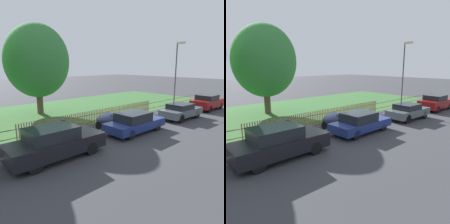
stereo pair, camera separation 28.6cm
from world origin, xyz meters
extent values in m
plane|color=#38383D|center=(0.00, 0.00, 0.00)|extent=(120.00, 120.00, 0.00)
cube|color=#B2ADA3|center=(0.00, 0.10, 0.06)|extent=(34.71, 0.20, 0.12)
cube|color=#33602D|center=(0.00, 7.97, 0.01)|extent=(34.71, 11.76, 0.01)
cube|color=olive|center=(0.00, 2.12, 0.31)|extent=(34.71, 0.03, 0.05)
cube|color=olive|center=(0.00, 2.12, 0.79)|extent=(34.71, 0.03, 0.05)
cube|color=olive|center=(-5.98, 2.10, 0.55)|extent=(0.06, 0.03, 1.10)
cube|color=olive|center=(-5.83, 2.10, 0.55)|extent=(0.06, 0.03, 1.10)
cube|color=olive|center=(-5.68, 2.10, 0.55)|extent=(0.06, 0.03, 1.10)
cube|color=olive|center=(-5.53, 2.10, 0.55)|extent=(0.06, 0.03, 1.10)
cube|color=olive|center=(-5.38, 2.10, 0.55)|extent=(0.06, 0.03, 1.10)
cube|color=olive|center=(-5.23, 2.10, 0.55)|extent=(0.06, 0.03, 1.10)
cube|color=olive|center=(-5.07, 2.10, 0.55)|extent=(0.06, 0.03, 1.10)
cube|color=olive|center=(-4.92, 2.10, 0.55)|extent=(0.06, 0.03, 1.10)
cube|color=olive|center=(-4.77, 2.10, 0.55)|extent=(0.06, 0.03, 1.10)
cube|color=olive|center=(-4.62, 2.10, 0.55)|extent=(0.06, 0.03, 1.10)
cube|color=olive|center=(-4.47, 2.10, 0.55)|extent=(0.06, 0.03, 1.10)
cube|color=olive|center=(-4.32, 2.10, 0.55)|extent=(0.06, 0.03, 1.10)
cube|color=olive|center=(-4.17, 2.10, 0.55)|extent=(0.06, 0.03, 1.10)
cube|color=olive|center=(-4.01, 2.10, 0.55)|extent=(0.06, 0.03, 1.10)
cube|color=olive|center=(-3.86, 2.10, 0.55)|extent=(0.06, 0.03, 1.10)
cube|color=olive|center=(-3.71, 2.10, 0.55)|extent=(0.06, 0.03, 1.10)
cube|color=olive|center=(-3.56, 2.10, 0.55)|extent=(0.06, 0.03, 1.10)
cube|color=olive|center=(-3.41, 2.10, 0.55)|extent=(0.06, 0.03, 1.10)
cube|color=olive|center=(-3.26, 2.10, 0.55)|extent=(0.06, 0.03, 1.10)
cube|color=olive|center=(-3.10, 2.10, 0.55)|extent=(0.06, 0.03, 1.10)
cube|color=olive|center=(-2.95, 2.10, 0.55)|extent=(0.06, 0.03, 1.10)
cube|color=olive|center=(-2.80, 2.10, 0.55)|extent=(0.06, 0.03, 1.10)
cube|color=olive|center=(-2.65, 2.10, 0.55)|extent=(0.06, 0.03, 1.10)
cube|color=olive|center=(-2.50, 2.10, 0.55)|extent=(0.06, 0.03, 1.10)
cube|color=olive|center=(-2.35, 2.10, 0.55)|extent=(0.06, 0.03, 1.10)
cube|color=olive|center=(-2.20, 2.10, 0.55)|extent=(0.06, 0.03, 1.10)
cube|color=olive|center=(-2.04, 2.10, 0.55)|extent=(0.06, 0.03, 1.10)
cube|color=olive|center=(-1.89, 2.10, 0.55)|extent=(0.06, 0.03, 1.10)
cube|color=olive|center=(-1.74, 2.10, 0.55)|extent=(0.06, 0.03, 1.10)
cube|color=olive|center=(-1.59, 2.10, 0.55)|extent=(0.06, 0.03, 1.10)
cube|color=olive|center=(-1.44, 2.10, 0.55)|extent=(0.06, 0.03, 1.10)
cube|color=olive|center=(-1.29, 2.10, 0.55)|extent=(0.06, 0.03, 1.10)
cube|color=olive|center=(-1.14, 2.10, 0.55)|extent=(0.06, 0.03, 1.10)
cube|color=olive|center=(-0.98, 2.10, 0.55)|extent=(0.06, 0.03, 1.10)
cube|color=olive|center=(-0.83, 2.10, 0.55)|extent=(0.06, 0.03, 1.10)
cube|color=olive|center=(-0.68, 2.10, 0.55)|extent=(0.06, 0.03, 1.10)
cube|color=olive|center=(-0.53, 2.10, 0.55)|extent=(0.06, 0.03, 1.10)
cube|color=olive|center=(-0.38, 2.10, 0.55)|extent=(0.06, 0.03, 1.10)
cube|color=olive|center=(-0.23, 2.10, 0.55)|extent=(0.06, 0.03, 1.10)
cube|color=olive|center=(-0.08, 2.10, 0.55)|extent=(0.06, 0.03, 1.10)
cube|color=olive|center=(0.08, 2.10, 0.55)|extent=(0.06, 0.03, 1.10)
cube|color=olive|center=(0.23, 2.10, 0.55)|extent=(0.06, 0.03, 1.10)
cube|color=olive|center=(0.38, 2.10, 0.55)|extent=(0.06, 0.03, 1.10)
cube|color=olive|center=(0.53, 2.10, 0.55)|extent=(0.06, 0.03, 1.10)
cube|color=olive|center=(0.68, 2.10, 0.55)|extent=(0.06, 0.03, 1.10)
cube|color=olive|center=(0.83, 2.10, 0.55)|extent=(0.06, 0.03, 1.10)
cube|color=olive|center=(0.98, 2.10, 0.55)|extent=(0.06, 0.03, 1.10)
cube|color=olive|center=(1.14, 2.10, 0.55)|extent=(0.06, 0.03, 1.10)
cube|color=olive|center=(1.29, 2.10, 0.55)|extent=(0.06, 0.03, 1.10)
cube|color=olive|center=(1.44, 2.10, 0.55)|extent=(0.06, 0.03, 1.10)
cube|color=olive|center=(1.59, 2.10, 0.55)|extent=(0.06, 0.03, 1.10)
cube|color=olive|center=(1.74, 2.10, 0.55)|extent=(0.06, 0.03, 1.10)
cube|color=olive|center=(1.89, 2.10, 0.55)|extent=(0.06, 0.03, 1.10)
cube|color=olive|center=(2.04, 2.10, 0.55)|extent=(0.06, 0.03, 1.10)
cube|color=olive|center=(2.20, 2.10, 0.55)|extent=(0.06, 0.03, 1.10)
cube|color=olive|center=(2.35, 2.10, 0.55)|extent=(0.06, 0.03, 1.10)
cube|color=olive|center=(2.50, 2.10, 0.55)|extent=(0.06, 0.03, 1.10)
cube|color=olive|center=(2.65, 2.10, 0.55)|extent=(0.06, 0.03, 1.10)
cube|color=olive|center=(2.80, 2.10, 0.55)|extent=(0.06, 0.03, 1.10)
cube|color=olive|center=(2.95, 2.10, 0.55)|extent=(0.06, 0.03, 1.10)
cube|color=olive|center=(3.10, 2.10, 0.55)|extent=(0.06, 0.03, 1.10)
cube|color=olive|center=(3.26, 2.10, 0.55)|extent=(0.06, 0.03, 1.10)
cube|color=olive|center=(3.41, 2.10, 0.55)|extent=(0.06, 0.03, 1.10)
cube|color=olive|center=(3.56, 2.10, 0.55)|extent=(0.06, 0.03, 1.10)
cube|color=olive|center=(3.71, 2.10, 0.55)|extent=(0.06, 0.03, 1.10)
cube|color=olive|center=(3.86, 2.10, 0.55)|extent=(0.06, 0.03, 1.10)
cube|color=olive|center=(4.01, 2.10, 0.55)|extent=(0.06, 0.03, 1.10)
cube|color=olive|center=(4.17, 2.10, 0.55)|extent=(0.06, 0.03, 1.10)
cube|color=olive|center=(4.32, 2.10, 0.55)|extent=(0.06, 0.03, 1.10)
cube|color=olive|center=(4.47, 2.10, 0.55)|extent=(0.06, 0.03, 1.10)
cube|color=olive|center=(4.62, 2.10, 0.55)|extent=(0.06, 0.03, 1.10)
cube|color=olive|center=(4.77, 2.10, 0.55)|extent=(0.06, 0.03, 1.10)
cube|color=olive|center=(4.92, 2.10, 0.55)|extent=(0.06, 0.03, 1.10)
cube|color=olive|center=(5.07, 2.10, 0.55)|extent=(0.06, 0.03, 1.10)
cube|color=olive|center=(5.23, 2.10, 0.55)|extent=(0.06, 0.03, 1.10)
cube|color=olive|center=(5.38, 2.10, 0.55)|extent=(0.06, 0.03, 1.10)
cube|color=olive|center=(5.53, 2.10, 0.55)|extent=(0.06, 0.03, 1.10)
cube|color=olive|center=(5.68, 2.10, 0.55)|extent=(0.06, 0.03, 1.10)
cube|color=olive|center=(5.83, 2.10, 0.55)|extent=(0.06, 0.03, 1.10)
cube|color=olive|center=(5.98, 2.10, 0.55)|extent=(0.06, 0.03, 1.10)
cube|color=black|center=(-5.34, -1.26, 0.62)|extent=(4.60, 1.83, 0.71)
cube|color=black|center=(-5.57, -1.25, 1.26)|extent=(2.21, 1.64, 0.57)
cylinder|color=black|center=(-3.91, -0.42, 0.32)|extent=(0.64, 0.14, 0.64)
cylinder|color=black|center=(-3.92, -2.10, 0.32)|extent=(0.64, 0.14, 0.64)
cylinder|color=black|center=(-6.76, -0.41, 0.32)|extent=(0.64, 0.14, 0.64)
cylinder|color=black|center=(-6.76, -2.09, 0.32)|extent=(0.64, 0.14, 0.64)
cube|color=navy|center=(0.43, -1.11, 0.51)|extent=(4.27, 1.86, 0.53)
cube|color=black|center=(0.22, -1.11, 1.06)|extent=(2.06, 1.65, 0.56)
cylinder|color=black|center=(1.74, -0.26, 0.29)|extent=(0.59, 0.15, 0.59)
cylinder|color=black|center=(1.76, -1.93, 0.29)|extent=(0.59, 0.15, 0.59)
cylinder|color=black|center=(-0.90, -0.30, 0.29)|extent=(0.59, 0.15, 0.59)
cylinder|color=black|center=(-0.87, -1.96, 0.29)|extent=(0.59, 0.15, 0.59)
cube|color=#51565B|center=(5.87, -1.30, 0.56)|extent=(3.91, 1.83, 0.56)
cube|color=black|center=(5.67, -1.29, 1.06)|extent=(1.90, 1.59, 0.43)
cylinder|color=black|center=(7.09, -0.56, 0.34)|extent=(0.68, 0.16, 0.67)
cylinder|color=black|center=(7.03, -2.12, 0.34)|extent=(0.68, 0.16, 0.67)
cylinder|color=black|center=(4.70, -0.48, 0.34)|extent=(0.68, 0.16, 0.67)
cylinder|color=black|center=(4.65, -2.04, 0.34)|extent=(0.68, 0.16, 0.67)
cube|color=maroon|center=(11.17, -1.11, 0.65)|extent=(3.98, 1.79, 0.74)
cube|color=black|center=(10.98, -1.11, 1.25)|extent=(1.92, 1.60, 0.46)
cylinder|color=black|center=(12.41, -0.32, 0.33)|extent=(0.66, 0.15, 0.66)
cylinder|color=black|center=(12.39, -1.93, 0.33)|extent=(0.66, 0.15, 0.66)
cylinder|color=black|center=(9.95, -0.29, 0.33)|extent=(0.66, 0.15, 0.66)
cylinder|color=black|center=(9.94, -1.91, 0.33)|extent=(0.66, 0.15, 0.66)
cylinder|color=black|center=(0.42, 1.13, 0.32)|extent=(0.64, 0.15, 0.63)
cylinder|color=black|center=(-0.83, 1.03, 0.32)|extent=(0.64, 0.15, 0.63)
ellipsoid|color=#2D3851|center=(-0.20, 1.08, 0.64)|extent=(1.70, 0.69, 0.76)
ellipsoid|color=#2D3851|center=(0.19, 1.11, 0.84)|extent=(0.44, 0.73, 0.35)
cylinder|color=brown|center=(-1.61, 8.38, 1.46)|extent=(0.55, 0.55, 2.92)
ellipsoid|color=#337A38|center=(-1.61, 8.38, 4.64)|extent=(5.44, 5.44, 6.26)
cylinder|color=#47474C|center=(7.60, 0.45, 3.03)|extent=(0.11, 0.11, 6.05)
cube|color=beige|center=(7.60, 0.10, 6.15)|extent=(0.20, 0.76, 0.18)
camera|label=1|loc=(-10.04, -10.10, 4.34)|focal=35.00mm
camera|label=2|loc=(-9.83, -10.29, 4.34)|focal=35.00mm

